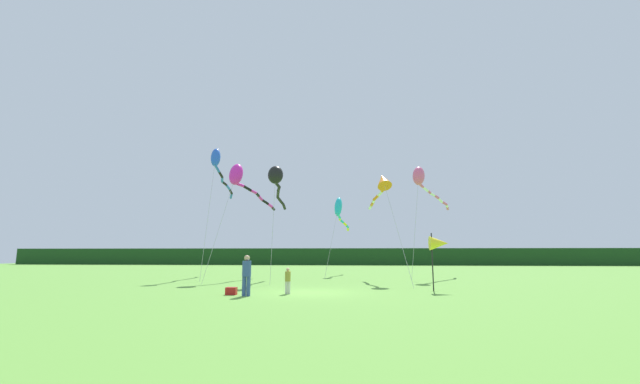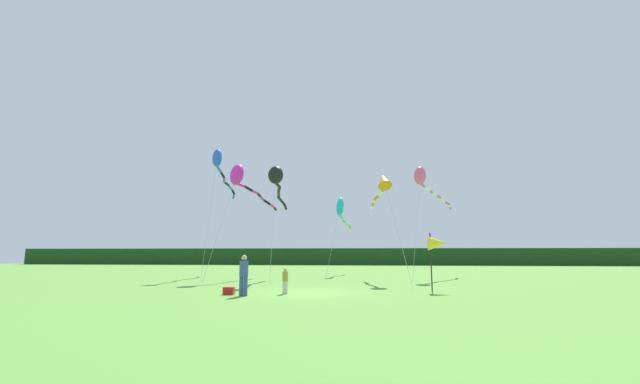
% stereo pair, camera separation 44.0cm
% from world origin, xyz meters
% --- Properties ---
extents(ground_plane, '(120.00, 120.00, 0.00)m').
position_xyz_m(ground_plane, '(0.00, 0.00, 0.00)').
color(ground_plane, '#5B9338').
extents(distant_treeline, '(108.00, 3.75, 2.58)m').
position_xyz_m(distant_treeline, '(0.00, 45.00, 1.29)').
color(distant_treeline, '#193D19').
rests_on(distant_treeline, ground).
extents(person_adult, '(0.38, 0.38, 1.74)m').
position_xyz_m(person_adult, '(-2.51, -1.84, 0.97)').
color(person_adult, '#334C8C').
rests_on(person_adult, ground).
extents(person_child, '(0.26, 0.26, 1.17)m').
position_xyz_m(person_child, '(-0.89, -0.74, 0.65)').
color(person_child, silver).
rests_on(person_child, ground).
extents(cooler_box, '(0.47, 0.31, 0.33)m').
position_xyz_m(cooler_box, '(-3.31, -1.35, 0.16)').
color(cooler_box, red).
rests_on(cooler_box, ground).
extents(banner_flag_pole, '(0.90, 0.70, 2.81)m').
position_xyz_m(banner_flag_pole, '(6.30, 1.16, 2.29)').
color(banner_flag_pole, black).
rests_on(banner_flag_pole, ground).
extents(kite_black, '(1.04, 6.69, 7.48)m').
position_xyz_m(kite_black, '(-2.91, 6.29, 6.64)').
color(kite_black, '#B2B2B2').
rests_on(kite_black, ground).
extents(kite_orange, '(2.01, 8.57, 7.30)m').
position_xyz_m(kite_orange, '(4.06, 7.47, 6.45)').
color(kite_orange, '#B2B2B2').
rests_on(kite_orange, ground).
extents(kite_rainbow, '(4.45, 7.52, 8.32)m').
position_xyz_m(kite_rainbow, '(7.34, 11.11, 7.29)').
color(kite_rainbow, '#B2B2B2').
rests_on(kite_rainbow, ground).
extents(kite_blue, '(1.49, 10.19, 9.90)m').
position_xyz_m(kite_blue, '(-8.49, 10.88, 8.66)').
color(kite_blue, '#B2B2B2').
rests_on(kite_blue, ground).
extents(kite_cyan, '(1.74, 8.31, 6.69)m').
position_xyz_m(kite_cyan, '(0.90, 14.96, 5.51)').
color(kite_cyan, '#B2B2B2').
rests_on(kite_cyan, ground).
extents(kite_magenta, '(2.56, 9.10, 8.20)m').
position_xyz_m(kite_magenta, '(-5.94, 8.26, 7.11)').
color(kite_magenta, '#B2B2B2').
rests_on(kite_magenta, ground).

